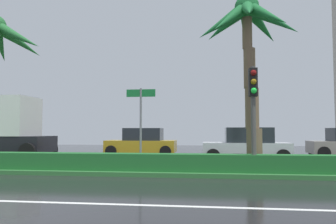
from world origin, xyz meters
TOP-DOWN VIEW (x-y plane):
  - ground_plane at (0.00, 9.00)m, footprint 90.00×42.00m
  - near_lane_divider_stripe at (0.00, 2.00)m, footprint 81.00×0.14m
  - median_strip at (0.00, 8.00)m, footprint 85.50×4.00m
  - median_hedge at (0.00, 6.60)m, footprint 76.50×0.70m
  - palm_tree_centre_left at (5.10, 7.45)m, footprint 3.92×4.10m
  - traffic_signal_median_right at (5.15, 6.44)m, footprint 0.28×0.43m
  - street_name_sign at (1.12, 7.13)m, footprint 1.10×0.08m
  - car_in_traffic_leading at (-0.51, 15.14)m, footprint 4.30×2.02m
  - car_in_traffic_second at (5.54, 12.18)m, footprint 4.30×2.02m

SIDE VIEW (x-z plane):
  - ground_plane at x=0.00m, z-range -0.10..0.00m
  - near_lane_divider_stripe at x=0.00m, z-range 0.00..0.01m
  - median_strip at x=0.00m, z-range 0.00..0.15m
  - median_hedge at x=0.00m, z-range 0.15..0.75m
  - car_in_traffic_leading at x=-0.51m, z-range -0.03..1.69m
  - car_in_traffic_second at x=5.54m, z-range -0.03..1.69m
  - street_name_sign at x=1.12m, z-range 0.58..3.58m
  - traffic_signal_median_right at x=5.15m, z-range 0.83..4.43m
  - palm_tree_centre_left at x=5.10m, z-range 1.94..8.45m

